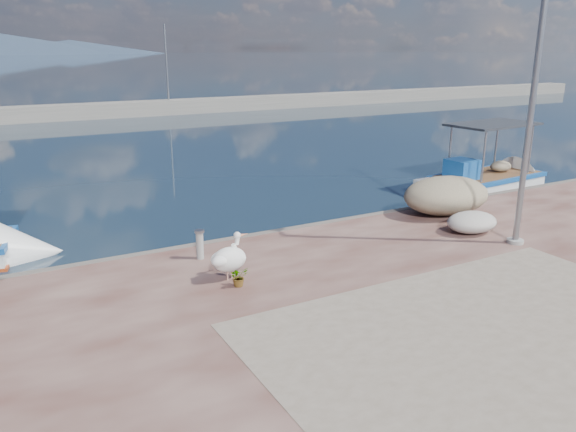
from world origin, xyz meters
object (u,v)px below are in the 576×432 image
at_px(bollard_near, 200,243).
at_px(boat_right, 486,184).
at_px(pelican, 230,258).
at_px(lamp_post, 529,120).

bearing_deg(bollard_near, boat_right, 12.88).
bearing_deg(pelican, bollard_near, 71.62).
bearing_deg(lamp_post, pelican, 169.64).
bearing_deg(bollard_near, pelican, -84.80).
height_order(boat_right, pelican, boat_right).
xyz_separation_m(lamp_post, bollard_near, (-7.89, 2.97, -2.89)).
bearing_deg(boat_right, bollard_near, -171.54).
distance_m(pelican, lamp_post, 8.36).
height_order(boat_right, lamp_post, lamp_post).
bearing_deg(lamp_post, bollard_near, 159.37).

